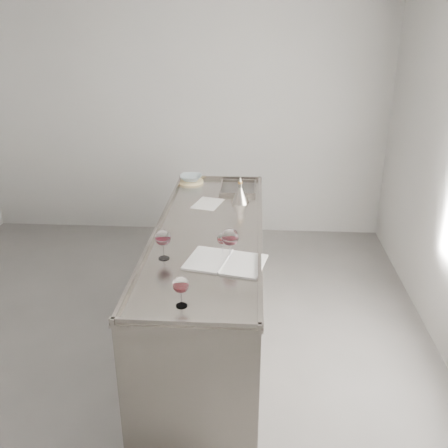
# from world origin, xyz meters

# --- Properties ---
(room_shell) EXTENTS (4.54, 5.04, 2.84)m
(room_shell) POSITION_xyz_m (0.00, 0.00, 1.40)
(room_shell) COLOR #54524F
(room_shell) RESTS_ON ground
(counter) EXTENTS (0.77, 2.42, 0.97)m
(counter) POSITION_xyz_m (0.50, 0.30, 0.47)
(counter) COLOR gray
(counter) RESTS_ON ground
(wine_glass_left) EXTENTS (0.10, 0.10, 0.20)m
(wine_glass_left) POSITION_xyz_m (0.26, -0.17, 1.08)
(wine_glass_left) COLOR white
(wine_glass_left) RESTS_ON counter
(wine_glass_middle) EXTENTS (0.09, 0.09, 0.17)m
(wine_glass_middle) POSITION_xyz_m (0.45, -0.71, 1.06)
(wine_glass_middle) COLOR white
(wine_glass_middle) RESTS_ON counter
(wine_glass_right) EXTENTS (0.11, 0.11, 0.21)m
(wine_glass_right) POSITION_xyz_m (0.68, -0.16, 1.09)
(wine_glass_right) COLOR white
(wine_glass_right) RESTS_ON counter
(wine_glass_small) EXTENTS (0.07, 0.07, 0.15)m
(wine_glass_small) POSITION_xyz_m (0.63, -0.09, 1.05)
(wine_glass_small) COLOR white
(wine_glass_small) RESTS_ON counter
(notebook) EXTENTS (0.53, 0.42, 0.02)m
(notebook) POSITION_xyz_m (0.65, -0.20, 0.95)
(notebook) COLOR silver
(notebook) RESTS_ON counter
(loose_paper_top) EXTENTS (0.27, 0.33, 0.00)m
(loose_paper_top) POSITION_xyz_m (0.45, 0.83, 0.94)
(loose_paper_top) COLOR silver
(loose_paper_top) RESTS_ON counter
(trivet) EXTENTS (0.26, 0.26, 0.02)m
(trivet) POSITION_xyz_m (0.24, 1.38, 0.95)
(trivet) COLOR beige
(trivet) RESTS_ON counter
(ceramic_bowl) EXTENTS (0.20, 0.20, 0.05)m
(ceramic_bowl) POSITION_xyz_m (0.24, 1.38, 0.98)
(ceramic_bowl) COLOR #8FA1A7
(ceramic_bowl) RESTS_ON trivet
(wine_funnel) EXTENTS (0.15, 0.15, 0.22)m
(wine_funnel) POSITION_xyz_m (0.71, 0.88, 1.01)
(wine_funnel) COLOR #ACA499
(wine_funnel) RESTS_ON counter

